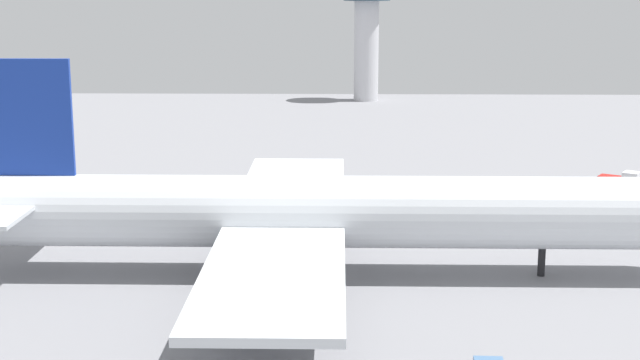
% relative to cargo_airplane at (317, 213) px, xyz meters
% --- Properties ---
extents(ground_plane, '(285.74, 285.74, 0.00)m').
position_rel_cargo_airplane_xyz_m(ground_plane, '(0.26, 0.00, -6.01)').
color(ground_plane, gray).
extents(cargo_airplane, '(71.43, 59.51, 20.32)m').
position_rel_cargo_airplane_xyz_m(cargo_airplane, '(0.00, 0.00, 0.00)').
color(cargo_airplane, silver).
rests_on(cargo_airplane, ground_plane).
extents(fuel_truck, '(5.57, 4.61, 2.47)m').
position_rel_cargo_airplane_xyz_m(fuel_truck, '(39.73, 37.52, -4.77)').
color(fuel_truck, silver).
rests_on(fuel_truck, ground_plane).
extents(baggage_tug, '(3.95, 4.28, 2.51)m').
position_rel_cargo_airplane_xyz_m(baggage_tug, '(-36.14, 36.01, -4.81)').
color(baggage_tug, silver).
rests_on(baggage_tug, ground_plane).
extents(control_tower, '(10.73, 10.73, 27.63)m').
position_rel_cargo_airplane_xyz_m(control_tower, '(8.09, 130.80, 11.35)').
color(control_tower, silver).
rests_on(control_tower, ground_plane).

